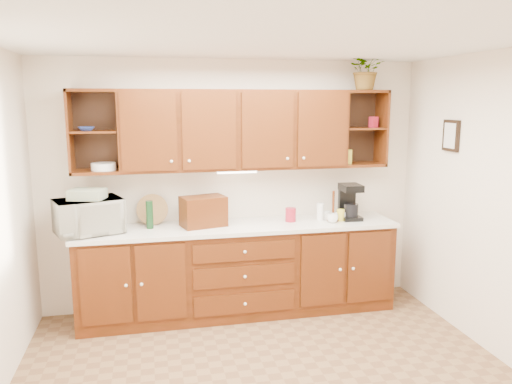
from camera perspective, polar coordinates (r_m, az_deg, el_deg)
name	(u,v)px	position (r m, az deg, el deg)	size (l,w,h in m)	color
ceiling	(275,38)	(3.54, 2.21, 17.23)	(4.00, 4.00, 0.00)	white
back_wall	(234,185)	(5.30, -2.58, 0.81)	(4.00, 4.00, 0.00)	#F0E0CA
base_cabinets	(239,271)	(5.22, -1.95, -8.96)	(3.20, 0.60, 0.90)	#381906
countertop	(239,227)	(5.08, -1.96, -3.99)	(3.24, 0.64, 0.04)	silver
upper_cabinets	(237,130)	(5.08, -2.22, 7.13)	(3.20, 0.33, 0.80)	#381906
undercabinet_light	(237,172)	(5.06, -2.19, 2.32)	(0.40, 0.05, 0.03)	white
framed_picture	(451,136)	(5.17, 21.40, 6.02)	(0.03, 0.24, 0.30)	black
wicker_basket	(80,228)	(4.93, -19.46, -3.90)	(0.25, 0.25, 0.15)	#9F7742
microwave	(89,216)	(4.97, -18.59, -2.65)	(0.60, 0.40, 0.33)	beige
towel_stack	(87,194)	(4.93, -18.73, -0.24)	(0.31, 0.23, 0.09)	#D9BF66
wine_bottle	(150,215)	(5.01, -12.06, -2.54)	(0.07, 0.07, 0.28)	black
woven_tray	(153,224)	(5.19, -11.71, -3.55)	(0.32, 0.32, 0.02)	#9F7742
bread_box	(203,211)	(5.02, -6.04, -2.21)	(0.43, 0.27, 0.30)	#381906
mug_tree	(333,216)	(5.29, 8.79, -2.74)	(0.26, 0.27, 0.32)	#381906
canister_red	(291,215)	(5.21, 3.97, -2.61)	(0.11, 0.11, 0.14)	#A4172B
canister_white	(320,212)	(5.29, 7.36, -2.25)	(0.08, 0.08, 0.18)	white
canister_yellow	(340,215)	(5.30, 9.63, -2.62)	(0.08, 0.08, 0.12)	gold
coffee_maker	(350,202)	(5.38, 10.65, -1.15)	(0.21, 0.27, 0.38)	black
bowl_stack	(86,129)	(5.01, -18.83, 6.85)	(0.15, 0.15, 0.04)	navy
plate_stack	(104,167)	(5.03, -17.01, 2.80)	(0.24, 0.24, 0.07)	white
pantry_box_yellow	(348,157)	(5.41, 10.46, 3.99)	(0.08, 0.06, 0.15)	gold
pantry_box_red	(374,122)	(5.50, 13.29, 7.78)	(0.08, 0.07, 0.11)	#A4172B
potted_plant	(367,69)	(5.43, 12.52, 13.52)	(0.38, 0.33, 0.42)	#999999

